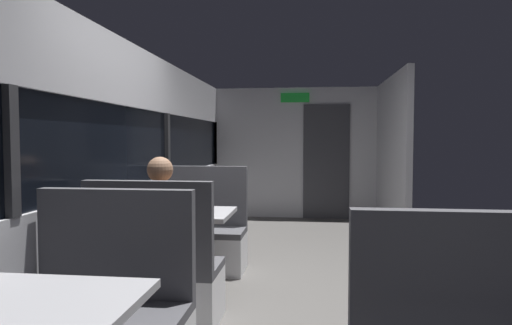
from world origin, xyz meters
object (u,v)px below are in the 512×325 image
object	(u,v)px
bench_mid_window_facing_entry	(201,239)
coffee_cup_primary	(164,205)
dining_table_mid_window	(182,222)
seated_passenger	(159,251)
bench_mid_window_facing_end	(156,280)

from	to	relation	value
bench_mid_window_facing_entry	coffee_cup_primary	distance (m)	0.78
dining_table_mid_window	coffee_cup_primary	distance (m)	0.27
bench_mid_window_facing_entry	seated_passenger	size ratio (longest dim) A/B	0.87
bench_mid_window_facing_entry	seated_passenger	world-z (taller)	seated_passenger
seated_passenger	bench_mid_window_facing_entry	bearing A→B (deg)	90.00
seated_passenger	dining_table_mid_window	bearing A→B (deg)	90.00
dining_table_mid_window	coffee_cup_primary	xyz separation A→B (m)	(-0.20, 0.10, 0.15)
bench_mid_window_facing_entry	coffee_cup_primary	world-z (taller)	bench_mid_window_facing_entry
bench_mid_window_facing_end	coffee_cup_primary	distance (m)	0.94
bench_mid_window_facing_end	coffee_cup_primary	bearing A→B (deg)	104.10
dining_table_mid_window	seated_passenger	world-z (taller)	seated_passenger
bench_mid_window_facing_end	bench_mid_window_facing_entry	distance (m)	1.40
bench_mid_window_facing_entry	dining_table_mid_window	bearing A→B (deg)	-90.00
seated_passenger	coffee_cup_primary	distance (m)	0.79
dining_table_mid_window	coffee_cup_primary	size ratio (longest dim) A/B	10.00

